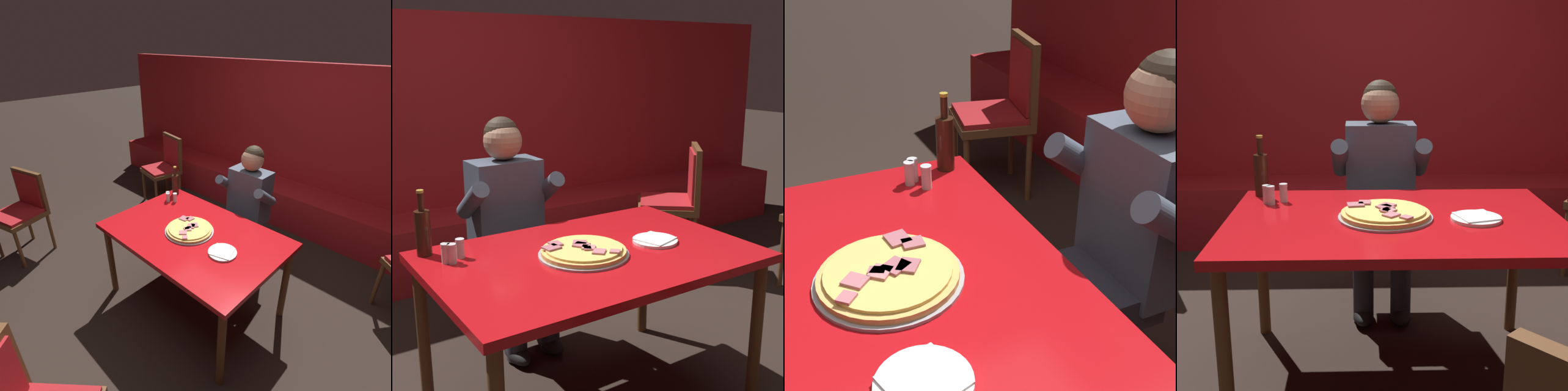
{
  "view_description": "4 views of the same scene",
  "coord_description": "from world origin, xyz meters",
  "views": [
    {
      "loc": [
        1.42,
        -1.46,
        2.14
      ],
      "look_at": [
        -0.17,
        0.2,
        0.95
      ],
      "focal_mm": 28.0,
      "sensor_mm": 36.0,
      "label": 1
    },
    {
      "loc": [
        -1.25,
        -1.87,
        1.59
      ],
      "look_at": [
        0.04,
        0.08,
        0.99
      ],
      "focal_mm": 50.0,
      "sensor_mm": 36.0,
      "label": 2
    },
    {
      "loc": [
        1.11,
        -0.27,
        1.63
      ],
      "look_at": [
        -0.19,
        0.32,
        0.86
      ],
      "focal_mm": 50.0,
      "sensor_mm": 36.0,
      "label": 3
    },
    {
      "loc": [
        -0.16,
        -2.17,
        1.43
      ],
      "look_at": [
        -0.09,
        0.04,
        0.83
      ],
      "focal_mm": 50.0,
      "sensor_mm": 36.0,
      "label": 4
    }
  ],
  "objects": [
    {
      "name": "shaker_oregano",
      "position": [
        -0.55,
        0.22,
        0.79
      ],
      "size": [
        0.04,
        0.04,
        0.09
      ],
      "color": "silver",
      "rests_on": "main_dining_table"
    },
    {
      "name": "main_dining_table",
      "position": [
        0.0,
        0.0,
        0.68
      ],
      "size": [
        1.4,
        0.94,
        0.75
      ],
      "color": "brown",
      "rests_on": "ground_plane"
    },
    {
      "name": "plate_white_paper",
      "position": [
        0.33,
        -0.04,
        0.76
      ],
      "size": [
        0.21,
        0.21,
        0.02
      ],
      "color": "white",
      "rests_on": "main_dining_table"
    },
    {
      "name": "booth_wall_panel",
      "position": [
        0.0,
        2.18,
        0.95
      ],
      "size": [
        6.8,
        0.16,
        1.9
      ],
      "primitive_type": "cube",
      "color": "#A3191E",
      "rests_on": "ground_plane"
    },
    {
      "name": "booth_bench",
      "position": [
        0.0,
        1.86,
        0.23
      ],
      "size": [
        6.46,
        0.48,
        0.46
      ],
      "primitive_type": "cube",
      "color": "#A3191E",
      "rests_on": "ground_plane"
    },
    {
      "name": "ground_plane",
      "position": [
        0.0,
        0.0,
        0.0
      ],
      "size": [
        24.0,
        24.0,
        0.0
      ],
      "primitive_type": "plane",
      "color": "black"
    },
    {
      "name": "shaker_parmesan",
      "position": [
        -0.5,
        0.26,
        0.79
      ],
      "size": [
        0.04,
        0.04,
        0.09
      ],
      "color": "silver",
      "rests_on": "main_dining_table"
    },
    {
      "name": "shaker_black_pepper",
      "position": [
        -0.57,
        0.23,
        0.79
      ],
      "size": [
        0.04,
        0.04,
        0.09
      ],
      "color": "silver",
      "rests_on": "main_dining_table"
    },
    {
      "name": "pizza",
      "position": [
        -0.04,
        -0.01,
        0.77
      ],
      "size": [
        0.4,
        0.4,
        0.05
      ],
      "color": "#9E9EA3",
      "rests_on": "main_dining_table"
    },
    {
      "name": "beer_bottle",
      "position": [
        -0.62,
        0.38,
        0.86
      ],
      "size": [
        0.07,
        0.07,
        0.29
      ],
      "color": "black",
      "rests_on": "main_dining_table"
    },
    {
      "name": "diner_seated_blue_shirt",
      "position": [
        -0.03,
        0.73,
        0.71
      ],
      "size": [
        0.53,
        0.53,
        1.27
      ],
      "color": "black",
      "rests_on": "ground_plane"
    }
  ]
}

